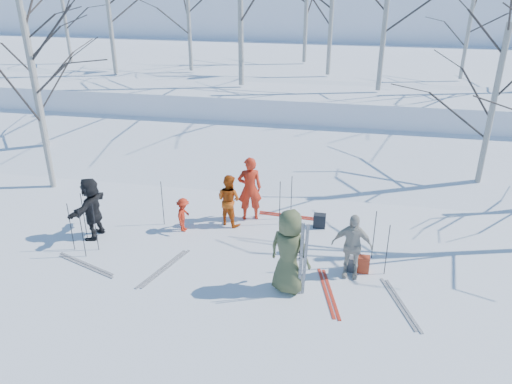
% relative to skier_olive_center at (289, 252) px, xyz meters
% --- Properties ---
extents(ground, '(120.00, 120.00, 0.00)m').
position_rel_skier_olive_center_xyz_m(ground, '(-1.20, 0.84, -1.01)').
color(ground, white).
rests_on(ground, ground).
extents(snow_ramp, '(70.00, 9.49, 4.12)m').
position_rel_skier_olive_center_xyz_m(snow_ramp, '(-1.20, 7.84, -0.86)').
color(snow_ramp, white).
rests_on(snow_ramp, ground).
extents(snow_plateau, '(70.00, 18.00, 2.20)m').
position_rel_skier_olive_center_xyz_m(snow_plateau, '(-1.20, 17.84, -0.01)').
color(snow_plateau, white).
rests_on(snow_plateau, ground).
extents(far_hill, '(90.00, 30.00, 6.00)m').
position_rel_skier_olive_center_xyz_m(far_hill, '(-1.20, 38.84, 0.99)').
color(far_hill, white).
rests_on(far_hill, ground).
extents(skier_olive_center, '(1.15, 0.95, 2.01)m').
position_rel_skier_olive_center_xyz_m(skier_olive_center, '(0.00, 0.00, 0.00)').
color(skier_olive_center, '#495131').
rests_on(skier_olive_center, ground).
extents(skier_red_north, '(0.80, 0.65, 1.91)m').
position_rel_skier_olive_center_xyz_m(skier_red_north, '(-1.56, 3.27, -0.05)').
color(skier_red_north, red).
rests_on(skier_red_north, ground).
extents(skier_redor_behind, '(0.90, 0.82, 1.51)m').
position_rel_skier_olive_center_xyz_m(skier_redor_behind, '(-2.07, 2.83, -0.25)').
color(skier_redor_behind, '#BA480E').
rests_on(skier_redor_behind, ground).
extents(skier_red_seated, '(0.38, 0.64, 0.98)m').
position_rel_skier_olive_center_xyz_m(skier_red_seated, '(-3.22, 2.20, -0.51)').
color(skier_red_seated, red).
rests_on(skier_red_seated, ground).
extents(skier_cream_east, '(0.97, 0.44, 1.63)m').
position_rel_skier_olive_center_xyz_m(skier_cream_east, '(1.37, 0.83, -0.19)').
color(skier_cream_east, beige).
rests_on(skier_cream_east, ground).
extents(skier_grey_west, '(0.60, 1.63, 1.72)m').
position_rel_skier_olive_center_xyz_m(skier_grey_west, '(-5.51, 1.45, -0.14)').
color(skier_grey_west, black).
rests_on(skier_grey_west, ground).
extents(dog, '(0.55, 0.51, 0.44)m').
position_rel_skier_olive_center_xyz_m(dog, '(0.07, 1.48, -0.79)').
color(dog, black).
rests_on(dog, ground).
extents(upright_ski_left, '(0.12, 0.17, 1.90)m').
position_rel_skier_olive_center_xyz_m(upright_ski_left, '(0.29, -0.20, -0.06)').
color(upright_ski_left, silver).
rests_on(upright_ski_left, ground).
extents(upright_ski_right, '(0.14, 0.23, 1.89)m').
position_rel_skier_olive_center_xyz_m(upright_ski_right, '(0.38, -0.20, -0.06)').
color(upright_ski_right, silver).
rests_on(upright_ski_right, ground).
extents(ski_pair_a, '(1.31, 2.02, 0.02)m').
position_rel_skier_olive_center_xyz_m(ski_pair_a, '(-3.10, 0.26, -1.00)').
color(ski_pair_a, silver).
rests_on(ski_pair_a, ground).
extents(ski_pair_b, '(1.39, 2.03, 0.02)m').
position_rel_skier_olive_center_xyz_m(ski_pair_b, '(2.50, -0.10, -1.00)').
color(ski_pair_b, silver).
rests_on(ski_pair_b, ground).
extents(ski_pair_c, '(0.48, 1.93, 0.02)m').
position_rel_skier_olive_center_xyz_m(ski_pair_c, '(-0.38, 3.60, -1.00)').
color(ski_pair_c, red).
rests_on(ski_pair_c, ground).
extents(ski_pair_d, '(1.10, 1.99, 0.02)m').
position_rel_skier_olive_center_xyz_m(ski_pair_d, '(0.93, 0.02, -1.00)').
color(ski_pair_d, red).
rests_on(ski_pair_d, ground).
extents(ski_pair_e, '(1.48, 2.03, 0.02)m').
position_rel_skier_olive_center_xyz_m(ski_pair_e, '(-5.06, 0.04, -1.00)').
color(ski_pair_e, silver).
rests_on(ski_pair_e, ground).
extents(ski_pole_a, '(0.02, 0.02, 1.34)m').
position_rel_skier_olive_center_xyz_m(ski_pole_a, '(-5.69, 1.31, -0.34)').
color(ski_pole_a, black).
rests_on(ski_pole_a, ground).
extents(ski_pole_b, '(0.02, 0.02, 1.34)m').
position_rel_skier_olive_center_xyz_m(ski_pole_b, '(1.92, 1.71, -0.34)').
color(ski_pole_b, black).
rests_on(ski_pole_b, ground).
extents(ski_pole_c, '(0.02, 0.02, 1.34)m').
position_rel_skier_olive_center_xyz_m(ski_pole_c, '(-5.09, 0.79, -0.34)').
color(ski_pole_c, black).
rests_on(ski_pole_c, ground).
extents(ski_pole_d, '(0.02, 0.02, 1.34)m').
position_rel_skier_olive_center_xyz_m(ski_pole_d, '(-0.65, 3.06, -0.34)').
color(ski_pole_d, black).
rests_on(ski_pole_d, ground).
extents(ski_pole_e, '(0.02, 0.02, 1.34)m').
position_rel_skier_olive_center_xyz_m(ski_pole_e, '(-3.90, 2.44, -0.34)').
color(ski_pole_e, black).
rests_on(ski_pole_e, ground).
extents(ski_pole_f, '(0.02, 0.02, 1.34)m').
position_rel_skier_olive_center_xyz_m(ski_pole_f, '(-0.37, 3.47, -0.34)').
color(ski_pole_f, black).
rests_on(ski_pole_f, ground).
extents(ski_pole_g, '(0.02, 0.02, 1.34)m').
position_rel_skier_olive_center_xyz_m(ski_pole_g, '(2.20, 1.05, -0.34)').
color(ski_pole_g, black).
rests_on(ski_pole_g, ground).
extents(ski_pole_h, '(0.02, 0.02, 1.34)m').
position_rel_skier_olive_center_xyz_m(ski_pole_h, '(-5.27, 0.43, -0.34)').
color(ski_pole_h, black).
rests_on(ski_pole_h, ground).
extents(ski_pole_i, '(0.02, 0.02, 1.34)m').
position_rel_skier_olive_center_xyz_m(ski_pole_i, '(-5.72, 0.68, -0.34)').
color(ski_pole_i, black).
rests_on(ski_pole_i, ground).
extents(backpack_red, '(0.32, 0.22, 0.42)m').
position_rel_skier_olive_center_xyz_m(backpack_red, '(1.67, 1.05, -0.80)').
color(backpack_red, '#B2341B').
rests_on(backpack_red, ground).
extents(backpack_grey, '(0.30, 0.20, 0.38)m').
position_rel_skier_olive_center_xyz_m(backpack_grey, '(1.40, 1.04, -0.82)').
color(backpack_grey, '#5A5B61').
rests_on(backpack_grey, ground).
extents(backpack_dark, '(0.34, 0.24, 0.40)m').
position_rel_skier_olive_center_xyz_m(backpack_dark, '(0.49, 3.10, -0.81)').
color(backpack_dark, black).
rests_on(backpack_dark, ground).
extents(birch_plateau_b, '(3.82, 3.82, 4.60)m').
position_rel_skier_olive_center_xyz_m(birch_plateau_b, '(-13.08, 14.26, 3.49)').
color(birch_plateau_b, silver).
rests_on(birch_plateau_b, snow_plateau).
extents(birch_plateau_c, '(3.86, 3.86, 4.66)m').
position_rel_skier_olive_center_xyz_m(birch_plateau_c, '(-6.38, 13.29, 3.53)').
color(birch_plateau_c, silver).
rests_on(birch_plateau_c, snow_plateau).
extents(birch_plateau_d, '(4.99, 4.99, 6.27)m').
position_rel_skier_olive_center_xyz_m(birch_plateau_d, '(2.14, 10.88, 4.33)').
color(birch_plateau_d, silver).
rests_on(birch_plateau_d, snow_plateau).
extents(birch_plateau_e, '(4.78, 4.78, 5.98)m').
position_rel_skier_olive_center_xyz_m(birch_plateau_e, '(-0.01, 13.54, 4.18)').
color(birch_plateau_e, silver).
rests_on(birch_plateau_e, snow_plateau).
extents(birch_plateau_f, '(4.99, 4.99, 6.28)m').
position_rel_skier_olive_center_xyz_m(birch_plateau_f, '(-9.55, 11.94, 4.33)').
color(birch_plateau_f, silver).
rests_on(birch_plateau_f, snow_plateau).
extents(birch_plateau_h, '(3.30, 3.30, 3.86)m').
position_rel_skier_olive_center_xyz_m(birch_plateau_h, '(5.74, 13.68, 3.12)').
color(birch_plateau_h, silver).
rests_on(birch_plateau_h, snow_plateau).
extents(birch_edge_a, '(5.00, 5.00, 6.29)m').
position_rel_skier_olive_center_xyz_m(birch_edge_a, '(-8.48, 4.27, 2.14)').
color(birch_edge_a, silver).
rests_on(birch_edge_a, ground).
extents(birch_edge_d, '(4.33, 4.33, 5.34)m').
position_rel_skier_olive_center_xyz_m(birch_edge_d, '(-10.08, 6.67, 1.66)').
color(birch_edge_d, silver).
rests_on(birch_edge_d, ground).
extents(birch_edge_e, '(4.32, 4.32, 5.31)m').
position_rel_skier_olive_center_xyz_m(birch_edge_e, '(5.32, 6.34, 1.65)').
color(birch_edge_e, silver).
rests_on(birch_edge_e, ground).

